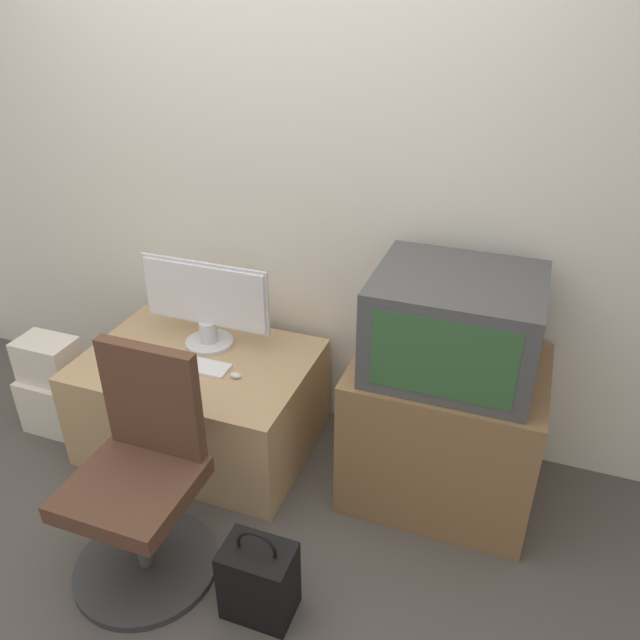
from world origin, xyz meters
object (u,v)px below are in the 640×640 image
handbag (259,580)px  keyboard (194,365)px  main_monitor (206,303)px  office_chair (142,489)px  crt_tv (455,325)px  mouse (236,375)px  cardboard_box_lower (58,401)px

handbag → keyboard: bearing=132.0°
main_monitor → keyboard: main_monitor is taller
main_monitor → office_chair: same height
crt_tv → handbag: (-0.48, -0.81, -0.69)m
office_chair → handbag: 0.53m
main_monitor → keyboard: size_ratio=1.92×
mouse → crt_tv: crt_tv is taller
keyboard → crt_tv: size_ratio=0.52×
keyboard → cardboard_box_lower: size_ratio=1.10×
mouse → cardboard_box_lower: 1.04m
keyboard → mouse: bearing=-4.8°
main_monitor → crt_tv: (1.12, -0.07, 0.14)m
main_monitor → crt_tv: size_ratio=1.01×
keyboard → main_monitor: bearing=98.2°
mouse → main_monitor: bearing=139.0°
mouse → handbag: mouse is taller
crt_tv → main_monitor: bearing=176.5°
main_monitor → office_chair: 0.90m
crt_tv → cardboard_box_lower: 2.00m
keyboard → office_chair: 0.65m
main_monitor → keyboard: 0.29m
crt_tv → office_chair: 1.31m
main_monitor → cardboard_box_lower: 0.96m
keyboard → crt_tv: 1.16m
office_chair → keyboard: bearing=102.1°
keyboard → mouse: (0.21, -0.02, 0.01)m
cardboard_box_lower → main_monitor: bearing=19.6°
crt_tv → handbag: 1.17m
mouse → handbag: bearing=-58.8°
main_monitor → handbag: (0.65, -0.88, -0.54)m
keyboard → crt_tv: crt_tv is taller
main_monitor → cardboard_box_lower: main_monitor is taller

